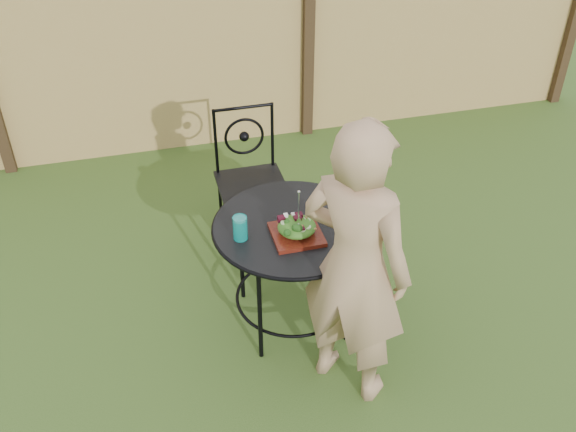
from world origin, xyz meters
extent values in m
plane|color=#254115|center=(0.00, 0.00, 0.00)|extent=(60.00, 60.00, 0.00)
cube|color=#D8B76A|center=(0.00, 2.20, 0.90)|extent=(8.00, 0.05, 1.80)
cube|color=black|center=(1.30, 2.15, 0.95)|extent=(0.09, 0.09, 1.90)
cylinder|color=black|center=(0.55, -0.14, 0.71)|extent=(0.90, 0.90, 0.02)
torus|color=black|center=(0.55, -0.14, 0.71)|extent=(0.92, 0.92, 0.02)
torus|color=black|center=(0.55, -0.14, 0.18)|extent=(0.70, 0.70, 0.02)
cylinder|color=black|center=(0.81, 0.13, 0.35)|extent=(0.03, 0.03, 0.71)
cylinder|color=black|center=(0.28, 0.13, 0.35)|extent=(0.03, 0.03, 0.71)
cylinder|color=black|center=(0.28, -0.40, 0.35)|extent=(0.03, 0.03, 0.71)
cylinder|color=black|center=(0.81, -0.40, 0.35)|extent=(0.03, 0.03, 0.71)
cube|color=black|center=(0.49, 0.72, 0.45)|extent=(0.46, 0.46, 0.03)
cylinder|color=black|center=(0.49, 0.93, 0.94)|extent=(0.42, 0.02, 0.02)
torus|color=black|center=(0.49, 0.93, 0.72)|extent=(0.28, 0.02, 0.28)
cylinder|color=black|center=(0.29, 0.52, 0.22)|extent=(0.02, 0.02, 0.44)
cylinder|color=black|center=(0.69, 0.52, 0.22)|extent=(0.02, 0.02, 0.44)
cylinder|color=black|center=(0.29, 0.92, 0.22)|extent=(0.02, 0.02, 0.44)
cylinder|color=black|center=(0.69, 0.92, 0.22)|extent=(0.02, 0.02, 0.44)
cylinder|color=black|center=(0.29, 0.93, 0.70)|extent=(0.02, 0.02, 0.50)
cylinder|color=black|center=(0.69, 0.93, 0.70)|extent=(0.02, 0.02, 0.50)
imported|color=tan|center=(0.71, -0.68, 0.82)|extent=(0.69, 0.71, 1.64)
cube|color=#3F090A|center=(0.54, -0.24, 0.74)|extent=(0.27, 0.27, 0.02)
ellipsoid|color=#235614|center=(0.54, -0.24, 0.79)|extent=(0.21, 0.21, 0.08)
cylinder|color=silver|center=(0.55, -0.24, 0.92)|extent=(0.01, 0.01, 0.18)
cylinder|color=#0B8982|center=(0.24, -0.18, 0.79)|extent=(0.08, 0.08, 0.14)
camera|label=1|loc=(-0.22, -2.91, 2.88)|focal=40.00mm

